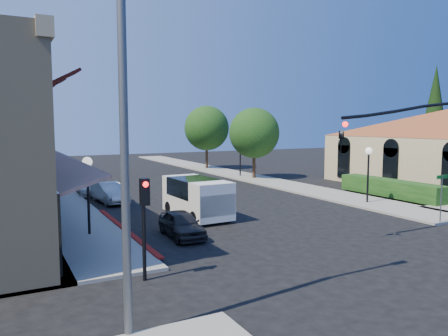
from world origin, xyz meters
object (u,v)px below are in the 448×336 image
street_name_sign (442,191)px  lamppost_left_near (88,176)px  conifer_far (435,111)px  white_van (197,195)px  parked_car_c (90,187)px  parked_car_d (86,173)px  signal_mast_arm (435,144)px  lamppost_right_far (240,148)px  street_tree_a (254,133)px  secondary_signal (144,210)px  cobra_streetlight (139,113)px  lamppost_left_far (51,155)px  parked_car_a (182,224)px  lamppost_right_near (369,161)px  street_tree_b (207,128)px  parked_car_b (110,193)px

street_name_sign → lamppost_left_near: 17.05m
conifer_far → white_van: conifer_far is taller
conifer_far → parked_car_c: size_ratio=2.83×
conifer_far → parked_car_c: conifer_far is taller
lamppost_left_near → parked_car_d: size_ratio=0.87×
signal_mast_arm → street_name_sign: size_ratio=3.20×
street_name_sign → lamppost_right_far: 21.85m
street_tree_a → white_van: size_ratio=1.35×
secondary_signal → lamppost_right_far: 27.98m
secondary_signal → cobra_streetlight: 4.65m
signal_mast_arm → lamppost_left_far: bearing=125.0°
lamppost_left_near → parked_car_a: lamppost_left_near is taller
street_tree_a → lamppost_left_near: street_tree_a is taller
lamppost_right_far → parked_car_a: lamppost_right_far is taller
parked_car_a → lamppost_left_far: bearing=105.6°
lamppost_right_near → conifer_far: bearing=27.1°
white_van → secondary_signal: bearing=-124.2°
lamppost_left_far → parked_car_c: bearing=-41.0°
secondary_signal → parked_car_c: 18.76m
street_tree_b → parked_car_d: (-13.60, -3.00, -3.97)m
secondary_signal → parked_car_b: 14.85m
signal_mast_arm → cobra_streetlight: size_ratio=0.86×
street_tree_a → secondary_signal: (-16.80, -20.59, -1.88)m
conifer_far → lamppost_right_near: conifer_far is taller
cobra_streetlight → parked_car_a: cobra_streetlight is taller
signal_mast_arm → lamppost_right_near: 7.15m
conifer_far → street_tree_a: (-19.20, 4.00, -2.17)m
lamppost_left_near → parked_car_b: 8.71m
parked_car_b → cobra_streetlight: bearing=-106.9°
conifer_far → secondary_signal: bearing=-155.3°
white_van → parked_car_c: size_ratio=1.23×
street_name_sign → parked_car_c: 22.49m
white_van → parked_car_c: white_van is taller
parked_car_a → parked_car_c: 14.06m
street_tree_a → street_tree_b: bearing=90.0°
parked_car_d → parked_car_a: bearing=-98.0°
white_van → signal_mast_arm: bearing=-42.9°
conifer_far → cobra_streetlight: bearing=-151.7°
secondary_signal → parked_car_a: 5.82m
street_tree_b → parked_car_b: street_tree_b is taller
signal_mast_arm → secondary_signal: bearing=-179.6°
cobra_streetlight → lamppost_left_far: bearing=88.5°
street_tree_b → parked_car_a: 29.64m
cobra_streetlight → lamppost_right_far: cobra_streetlight is taller
street_tree_a → street_name_sign: street_tree_a is taller
street_tree_a → parked_car_b: street_tree_a is taller
conifer_far → signal_mast_arm: size_ratio=1.37×
cobra_streetlight → street_name_sign: bearing=14.2°
cobra_streetlight → parked_car_c: 22.69m
white_van → parked_car_a: white_van is taller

